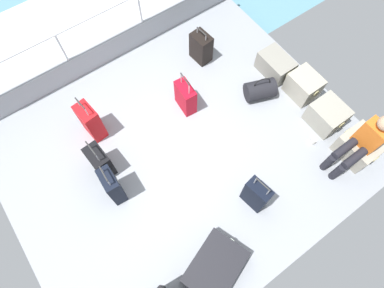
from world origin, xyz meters
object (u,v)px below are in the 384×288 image
duffel_bag (260,90)px  suitcase_5 (91,122)px  cargo_crate_3 (359,147)px  passenger_seated (363,143)px  suitcase_2 (186,97)px  paper_cup (313,141)px  cargo_crate_0 (275,65)px  cargo_crate_1 (304,86)px  suitcase_4 (100,161)px  suitcase_7 (201,47)px  cargo_crate_2 (327,115)px  suitcase_6 (113,186)px  suitcase_3 (215,267)px  suitcase_1 (256,195)px

duffel_bag → suitcase_5: bearing=-111.0°
cargo_crate_3 → passenger_seated: passenger_seated is taller
suitcase_2 → paper_cup: size_ratio=7.53×
cargo_crate_0 → cargo_crate_1: 0.59m
passenger_seated → suitcase_4: size_ratio=1.47×
cargo_crate_1 → suitcase_7: size_ratio=0.80×
cargo_crate_2 → duffel_bag: size_ratio=0.97×
suitcase_2 → suitcase_7: size_ratio=1.16×
cargo_crate_1 → cargo_crate_2: size_ratio=0.96×
cargo_crate_0 → suitcase_6: (0.31, -3.27, 0.16)m
cargo_crate_3 → suitcase_3: bearing=-88.1°
passenger_seated → suitcase_7: size_ratio=1.69×
duffel_bag → paper_cup: bearing=5.7°
suitcase_1 → suitcase_2: (-1.85, 0.13, -0.04)m
suitcase_7 → paper_cup: (2.35, 0.44, -0.22)m
suitcase_7 → cargo_crate_2: bearing=21.0°
suitcase_5 → duffel_bag: bearing=69.0°
cargo_crate_0 → suitcase_1: suitcase_1 is taller
suitcase_1 → suitcase_3: (0.41, -0.99, -0.19)m
cargo_crate_1 → suitcase_6: bearing=-94.7°
suitcase_6 → duffel_bag: size_ratio=1.51×
cargo_crate_2 → cargo_crate_1: bearing=172.3°
suitcase_5 → suitcase_2: bearing=72.9°
suitcase_3 → suitcase_4: suitcase_4 is taller
cargo_crate_2 → suitcase_7: (-2.17, -0.83, 0.07)m
cargo_crate_3 → suitcase_6: size_ratio=0.68×
suitcase_2 → cargo_crate_2: bearing=47.0°
suitcase_6 → paper_cup: 3.07m
cargo_crate_2 → suitcase_4: 3.50m
cargo_crate_3 → duffel_bag: duffel_bag is taller
suitcase_1 → suitcase_3: size_ratio=0.85×
suitcase_4 → passenger_seated: bearing=56.8°
passenger_seated → paper_cup: 0.74m
paper_cup → suitcase_5: bearing=-128.8°
cargo_crate_3 → suitcase_5: 4.00m
cargo_crate_0 → cargo_crate_1: cargo_crate_1 is taller
cargo_crate_0 → cargo_crate_3: (1.85, -0.01, 0.02)m
cargo_crate_0 → suitcase_3: bearing=-54.7°
cargo_crate_1 → suitcase_7: 1.81m
suitcase_5 → duffel_bag: suitcase_5 is taller
passenger_seated → suitcase_7: passenger_seated is taller
suitcase_6 → suitcase_7: size_ratio=1.30×
cargo_crate_0 → suitcase_4: bearing=-92.5°
cargo_crate_1 → duffel_bag: (-0.37, -0.60, -0.04)m
suitcase_5 → suitcase_6: (1.06, -0.23, 0.01)m
cargo_crate_1 → suitcase_3: cargo_crate_1 is taller
suitcase_6 → suitcase_2: bearing=110.7°
suitcase_2 → suitcase_5: size_ratio=0.88×
suitcase_5 → suitcase_7: bearing=95.8°
passenger_seated → suitcase_5: bearing=-132.4°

